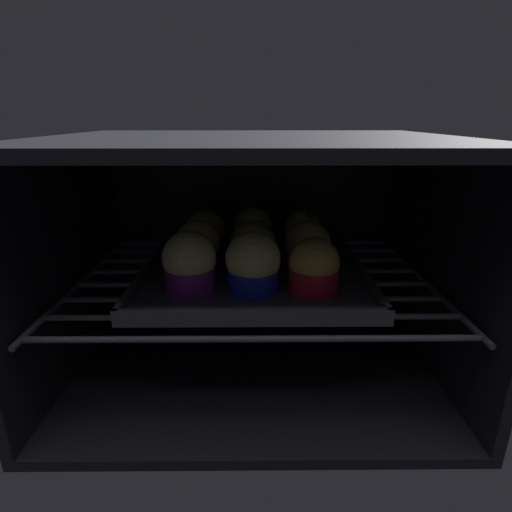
{
  "coord_description": "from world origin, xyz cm",
  "views": [
    {
      "loc": [
        -0.48,
        -38.51,
        38.21
      ],
      "look_at": [
        0.0,
        22.12,
        17.23
      ],
      "focal_mm": 28.47,
      "sensor_mm": 36.0,
      "label": 1
    }
  ],
  "objects_px": {
    "muffin_row0_col1": "(256,264)",
    "muffin_row0_col2": "(317,268)",
    "muffin_row1_col2": "(310,247)",
    "muffin_row2_col1": "(257,231)",
    "muffin_row2_col0": "(208,234)",
    "muffin_row1_col0": "(202,247)",
    "muffin_row1_col1": "(254,248)",
    "muffin_row2_col2": "(305,233)",
    "baking_tray": "(256,271)",
    "muffin_row0_col0": "(193,263)"
  },
  "relations": [
    {
      "from": "baking_tray",
      "to": "muffin_row1_col2",
      "type": "relative_size",
      "value": 4.46
    },
    {
      "from": "muffin_row1_col1",
      "to": "muffin_row2_col1",
      "type": "xyz_separation_m",
      "value": [
        0.01,
        0.09,
        0.0
      ]
    },
    {
      "from": "muffin_row2_col1",
      "to": "baking_tray",
      "type": "bearing_deg",
      "value": -91.65
    },
    {
      "from": "muffin_row2_col0",
      "to": "muffin_row1_col0",
      "type": "bearing_deg",
      "value": -91.02
    },
    {
      "from": "muffin_row1_col1",
      "to": "muffin_row1_col2",
      "type": "bearing_deg",
      "value": 3.58
    },
    {
      "from": "baking_tray",
      "to": "muffin_row1_col1",
      "type": "height_order",
      "value": "muffin_row1_col1"
    },
    {
      "from": "muffin_row1_col0",
      "to": "muffin_row1_col1",
      "type": "bearing_deg",
      "value": 0.21
    },
    {
      "from": "muffin_row1_col2",
      "to": "muffin_row0_col2",
      "type": "bearing_deg",
      "value": -91.69
    },
    {
      "from": "muffin_row0_col2",
      "to": "muffin_row1_col1",
      "type": "relative_size",
      "value": 0.96
    },
    {
      "from": "baking_tray",
      "to": "muffin_row1_col2",
      "type": "height_order",
      "value": "muffin_row1_col2"
    },
    {
      "from": "muffin_row1_col1",
      "to": "muffin_row2_col2",
      "type": "xyz_separation_m",
      "value": [
        0.09,
        0.09,
        -0.0
      ]
    },
    {
      "from": "baking_tray",
      "to": "muffin_row0_col0",
      "type": "distance_m",
      "value": 0.13
    },
    {
      "from": "muffin_row1_col2",
      "to": "muffin_row2_col1",
      "type": "bearing_deg",
      "value": 134.13
    },
    {
      "from": "muffin_row1_col1",
      "to": "muffin_row2_col2",
      "type": "bearing_deg",
      "value": 44.87
    },
    {
      "from": "muffin_row0_col1",
      "to": "muffin_row0_col2",
      "type": "distance_m",
      "value": 0.09
    },
    {
      "from": "muffin_row0_col2",
      "to": "muffin_row2_col2",
      "type": "bearing_deg",
      "value": 88.35
    },
    {
      "from": "muffin_row1_col2",
      "to": "muffin_row2_col2",
      "type": "distance_m",
      "value": 0.09
    },
    {
      "from": "muffin_row2_col0",
      "to": "baking_tray",
      "type": "bearing_deg",
      "value": -45.6
    },
    {
      "from": "muffin_row1_col0",
      "to": "muffin_row0_col1",
      "type": "bearing_deg",
      "value": -45.3
    },
    {
      "from": "muffin_row1_col0",
      "to": "muffin_row1_col1",
      "type": "height_order",
      "value": "muffin_row1_col0"
    },
    {
      "from": "muffin_row0_col0",
      "to": "muffin_row0_col2",
      "type": "height_order",
      "value": "muffin_row0_col0"
    },
    {
      "from": "muffin_row1_col1",
      "to": "muffin_row2_col0",
      "type": "bearing_deg",
      "value": 132.87
    },
    {
      "from": "muffin_row0_col1",
      "to": "baking_tray",
      "type": "bearing_deg",
      "value": 89.26
    },
    {
      "from": "muffin_row1_col0",
      "to": "muffin_row2_col1",
      "type": "distance_m",
      "value": 0.13
    },
    {
      "from": "baking_tray",
      "to": "muffin_row0_col2",
      "type": "xyz_separation_m",
      "value": [
        0.08,
        -0.09,
        0.04
      ]
    },
    {
      "from": "muffin_row0_col2",
      "to": "muffin_row0_col1",
      "type": "bearing_deg",
      "value": -178.96
    },
    {
      "from": "muffin_row1_col0",
      "to": "muffin_row1_col2",
      "type": "height_order",
      "value": "muffin_row1_col0"
    },
    {
      "from": "muffin_row0_col0",
      "to": "baking_tray",
      "type": "bearing_deg",
      "value": 43.58
    },
    {
      "from": "muffin_row1_col2",
      "to": "muffin_row0_col1",
      "type": "bearing_deg",
      "value": -133.91
    },
    {
      "from": "muffin_row1_col0",
      "to": "muffin_row1_col2",
      "type": "bearing_deg",
      "value": 1.96
    },
    {
      "from": "muffin_row2_col1",
      "to": "muffin_row1_col0",
      "type": "bearing_deg",
      "value": -133.61
    },
    {
      "from": "baking_tray",
      "to": "muffin_row0_col2",
      "type": "relative_size",
      "value": 4.52
    },
    {
      "from": "muffin_row0_col2",
      "to": "muffin_row1_col2",
      "type": "distance_m",
      "value": 0.09
    },
    {
      "from": "muffin_row0_col1",
      "to": "muffin_row2_col0",
      "type": "xyz_separation_m",
      "value": [
        -0.08,
        0.17,
        -0.01
      ]
    },
    {
      "from": "muffin_row0_col0",
      "to": "muffin_row0_col1",
      "type": "xyz_separation_m",
      "value": [
        0.09,
        -0.0,
        -0.0
      ]
    },
    {
      "from": "muffin_row0_col1",
      "to": "muffin_row1_col2",
      "type": "bearing_deg",
      "value": 46.09
    },
    {
      "from": "baking_tray",
      "to": "muffin_row0_col1",
      "type": "bearing_deg",
      "value": -90.74
    },
    {
      "from": "muffin_row0_col0",
      "to": "muffin_row1_col2",
      "type": "bearing_deg",
      "value": 26.5
    },
    {
      "from": "muffin_row1_col0",
      "to": "muffin_row2_col0",
      "type": "height_order",
      "value": "muffin_row1_col0"
    },
    {
      "from": "muffin_row0_col1",
      "to": "muffin_row2_col0",
      "type": "relative_size",
      "value": 1.12
    },
    {
      "from": "muffin_row0_col0",
      "to": "muffin_row2_col0",
      "type": "height_order",
      "value": "muffin_row0_col0"
    },
    {
      "from": "muffin_row0_col0",
      "to": "muffin_row2_col1",
      "type": "relative_size",
      "value": 1.02
    },
    {
      "from": "muffin_row0_col1",
      "to": "muffin_row2_col0",
      "type": "bearing_deg",
      "value": 115.53
    },
    {
      "from": "muffin_row2_col1",
      "to": "muffin_row2_col2",
      "type": "bearing_deg",
      "value": -0.73
    },
    {
      "from": "muffin_row1_col2",
      "to": "muffin_row2_col2",
      "type": "xyz_separation_m",
      "value": [
        0.0,
        0.09,
        -0.0
      ]
    },
    {
      "from": "muffin_row0_col2",
      "to": "muffin_row1_col1",
      "type": "xyz_separation_m",
      "value": [
        -0.09,
        0.08,
        0.0
      ]
    },
    {
      "from": "muffin_row0_col0",
      "to": "muffin_row2_col0",
      "type": "xyz_separation_m",
      "value": [
        0.0,
        0.17,
        -0.01
      ]
    },
    {
      "from": "muffin_row1_col1",
      "to": "muffin_row2_col1",
      "type": "height_order",
      "value": "muffin_row2_col1"
    },
    {
      "from": "muffin_row1_col1",
      "to": "muffin_row2_col1",
      "type": "distance_m",
      "value": 0.09
    },
    {
      "from": "muffin_row2_col0",
      "to": "muffin_row0_col1",
      "type": "bearing_deg",
      "value": -64.47
    }
  ]
}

